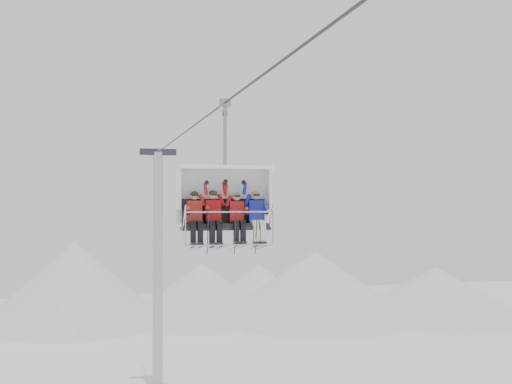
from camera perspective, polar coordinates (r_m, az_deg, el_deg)
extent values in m
cone|color=silver|center=(58.19, -15.83, -7.74)|extent=(16.00, 16.00, 7.00)
cone|color=silver|center=(58.09, -4.82, -8.77)|extent=(14.00, 14.00, 5.00)
cone|color=silver|center=(58.60, 5.31, -8.20)|extent=(18.00, 18.00, 6.00)
cone|color=silver|center=(61.49, 15.76, -8.53)|extent=(16.00, 16.00, 4.50)
cone|color=silver|center=(62.28, 0.23, -8.46)|extent=(12.00, 12.00, 4.50)
cylinder|color=#AFB1B6|center=(36.12, -8.73, -7.05)|extent=(0.56, 0.56, 13.30)
cube|color=#2E2E33|center=(36.00, -8.71, 3.53)|extent=(2.00, 0.35, 0.35)
cylinder|color=#2E2E33|center=(14.42, 0.00, 9.94)|extent=(0.06, 50.00, 0.06)
cube|color=black|center=(17.45, -2.73, -2.97)|extent=(2.31, 0.55, 0.10)
cube|color=black|center=(17.69, -2.89, -1.69)|extent=(2.31, 0.10, 0.67)
cube|color=#2E2E33|center=(17.45, -2.73, -3.26)|extent=(2.41, 0.60, 0.08)
cube|color=white|center=(17.91, -3.03, -0.33)|extent=(2.57, 0.10, 1.53)
cube|color=white|center=(17.54, -2.77, 2.18)|extent=(2.57, 0.90, 0.10)
cylinder|color=silver|center=(16.90, -2.35, -1.78)|extent=(2.35, 0.04, 0.04)
cylinder|color=silver|center=(16.87, -2.30, -4.74)|extent=(2.35, 0.04, 0.04)
cylinder|color=gray|center=(17.62, -2.79, 5.07)|extent=(0.10, 0.10, 1.78)
cube|color=gray|center=(17.73, -2.78, 7.93)|extent=(0.30, 0.18, 0.22)
cube|color=#A5261E|center=(17.33, -5.52, -1.74)|extent=(0.40, 0.27, 0.59)
sphere|color=tan|center=(17.28, -5.50, -0.35)|extent=(0.22, 0.22, 0.22)
cube|color=black|center=(16.90, -5.61, -3.68)|extent=(0.13, 0.15, 0.48)
cube|color=black|center=(16.93, -4.97, -3.67)|extent=(0.13, 0.15, 0.48)
cube|color=silver|center=(16.82, -5.56, -4.98)|extent=(0.09, 1.69, 0.26)
cube|color=silver|center=(16.85, -4.92, -4.98)|extent=(0.09, 1.69, 0.26)
cube|color=#A61010|center=(17.41, -3.86, -1.71)|extent=(0.41, 0.27, 0.61)
sphere|color=tan|center=(17.37, -3.84, -0.28)|extent=(0.23, 0.23, 0.23)
cube|color=black|center=(16.98, -3.92, -3.69)|extent=(0.14, 0.15, 0.49)
cube|color=black|center=(17.02, -3.27, -3.68)|extent=(0.14, 0.15, 0.49)
cube|color=silver|center=(16.91, -3.86, -5.01)|extent=(0.09, 1.69, 0.26)
cube|color=silver|center=(16.94, -3.21, -5.00)|extent=(0.09, 1.69, 0.26)
cube|color=#A5191B|center=(17.54, -1.78, -1.76)|extent=(0.39, 0.26, 0.57)
sphere|color=tan|center=(17.50, -1.75, -0.43)|extent=(0.21, 0.21, 0.21)
cube|color=black|center=(17.11, -1.76, -3.62)|extent=(0.13, 0.15, 0.46)
cube|color=black|center=(17.15, -1.16, -3.61)|extent=(0.13, 0.15, 0.46)
cube|color=silver|center=(17.04, -1.69, -4.89)|extent=(0.09, 1.69, 0.26)
cube|color=silver|center=(17.08, -1.08, -4.88)|extent=(0.09, 1.69, 0.26)
cube|color=#1923A4|center=(17.67, -0.06, -1.71)|extent=(0.41, 0.27, 0.60)
sphere|color=tan|center=(17.63, -0.03, -0.33)|extent=(0.22, 0.22, 0.22)
cube|color=silver|center=(17.24, -0.01, -3.63)|extent=(0.14, 0.15, 0.48)
cube|color=silver|center=(17.28, 0.61, -3.62)|extent=(0.14, 0.15, 0.48)
cube|color=silver|center=(17.16, 0.07, -4.92)|extent=(0.09, 1.69, 0.26)
cube|color=silver|center=(17.21, 0.70, -4.91)|extent=(0.09, 1.69, 0.26)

